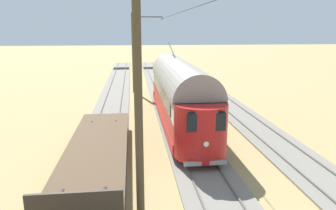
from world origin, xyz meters
TOP-DOWN VIEW (x-y plane):
  - ground_plane at (0.00, 0.00)m, footprint 220.00×220.00m
  - track_streetcar_siding at (-4.88, -0.31)m, footprint 2.80×80.00m
  - track_adjacent_siding at (0.00, -0.31)m, footprint 2.80×80.00m
  - track_third_siding at (4.88, -0.31)m, footprint 2.80×80.00m
  - vintage_streetcar at (0.00, 0.45)m, footprint 2.65×16.04m
  - flatcar_adjacent at (4.88, 7.08)m, footprint 2.80×11.86m
  - catenary_pole_foreground at (2.87, -10.94)m, footprint 3.17×0.28m
  - catenary_pole_mid_near at (2.87, 10.99)m, footprint 3.17×0.28m

SIDE VIEW (x-z plane):
  - ground_plane at x=0.00m, z-range 0.00..0.00m
  - track_streetcar_siding at x=-4.88m, z-range -0.04..0.14m
  - track_adjacent_siding at x=0.00m, z-range -0.04..0.14m
  - track_third_siding at x=4.88m, z-range -0.04..0.14m
  - flatcar_adjacent at x=4.88m, z-range 0.06..1.66m
  - vintage_streetcar at x=0.00m, z-range -0.30..4.80m
  - catenary_pole_foreground at x=2.87m, z-range 0.18..8.10m
  - catenary_pole_mid_near at x=2.87m, z-range 0.18..8.10m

